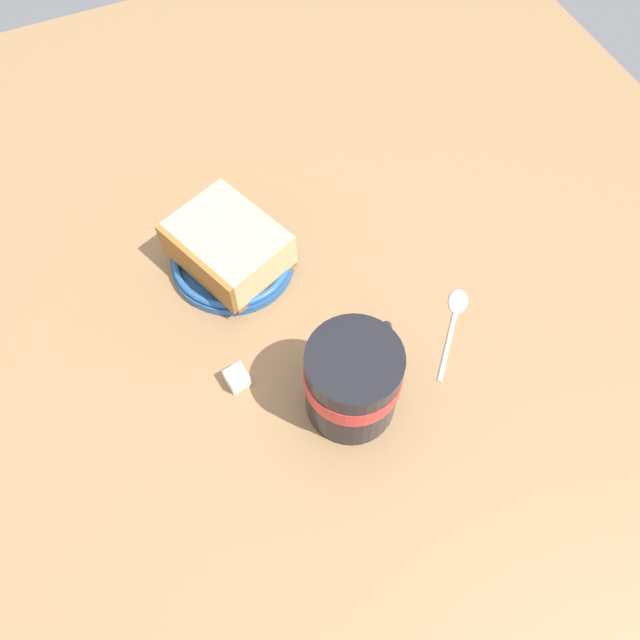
{
  "coord_description": "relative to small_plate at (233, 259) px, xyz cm",
  "views": [
    {
      "loc": [
        32.32,
        -8.53,
        56.73
      ],
      "look_at": [
        4.27,
        3.84,
        3.0
      ],
      "focal_mm": 35.97,
      "sensor_mm": 36.0,
      "label": 1
    }
  ],
  "objects": [
    {
      "name": "small_plate",
      "position": [
        0.0,
        0.0,
        0.0
      ],
      "size": [
        13.06,
        13.06,
        1.73
      ],
      "color": "#26599E",
      "rests_on": "ground_plane"
    },
    {
      "name": "teaspoon",
      "position": [
        15.06,
        18.6,
        -0.5
      ],
      "size": [
        9.16,
        8.16,
        0.8
      ],
      "color": "silver",
      "rests_on": "ground_plane"
    },
    {
      "name": "sugar_cube",
      "position": [
        13.26,
        -4.38,
        0.12
      ],
      "size": [
        2.23,
        2.23,
        1.95
      ],
      "primitive_type": "cube",
      "rotation": [
        0.0,
        0.0,
        0.16
      ],
      "color": "white",
      "rests_on": "ground_plane"
    },
    {
      "name": "ground_plane",
      "position": [
        7.39,
        1.14,
        -2.4
      ],
      "size": [
        113.18,
        113.18,
        3.09
      ],
      "primitive_type": "cube",
      "color": "#936D47"
    },
    {
      "name": "tea_mug",
      "position": [
        19.48,
        4.71,
        4.32
      ],
      "size": [
        8.61,
        10.17,
        9.67
      ],
      "color": "black",
      "rests_on": "ground_plane"
    },
    {
      "name": "cake_slice",
      "position": [
        0.1,
        -0.25,
        2.59
      ],
      "size": [
        13.64,
        12.43,
        4.85
      ],
      "color": "#9E662D",
      "rests_on": "small_plate"
    }
  ]
}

